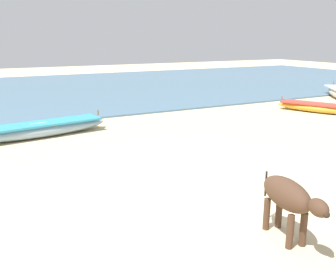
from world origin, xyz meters
The scene contains 5 objects.
ground centered at (0.00, 0.00, 0.00)m, with size 80.00×80.00×0.00m, color beige.
sea_water centered at (0.00, 18.96, 0.04)m, with size 60.00×20.00×0.08m, color slate.
fishing_boat_1 centered at (-2.39, 6.99, 0.27)m, with size 5.09×1.79×0.70m.
fishing_boat_3 centered at (9.91, 5.62, 0.23)m, with size 2.47×3.90×0.62m.
cow_adult_dark centered at (0.13, -2.30, 0.77)m, with size 0.66×1.65×1.08m.
Camera 1 is at (-4.49, -6.70, 3.40)m, focal length 41.18 mm.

